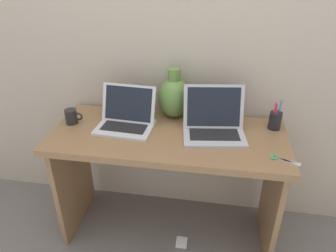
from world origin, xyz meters
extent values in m
plane|color=slate|center=(0.00, 0.00, 0.00)|extent=(6.00, 6.00, 0.00)
cube|color=#BCAD99|center=(0.00, 0.32, 1.20)|extent=(4.40, 0.04, 2.40)
cube|color=olive|center=(0.00, 0.00, 0.74)|extent=(1.33, 0.56, 0.04)
cube|color=olive|center=(-0.63, 0.00, 0.36)|extent=(0.03, 0.48, 0.72)
cube|color=olive|center=(0.63, 0.00, 0.36)|extent=(0.03, 0.48, 0.72)
cube|color=silver|center=(-0.26, 0.02, 0.76)|extent=(0.33, 0.26, 0.01)
cube|color=black|center=(-0.26, 0.02, 0.77)|extent=(0.26, 0.16, 0.00)
cube|color=silver|center=(-0.25, 0.10, 0.88)|extent=(0.32, 0.10, 0.21)
cube|color=black|center=(-0.25, 0.10, 0.88)|extent=(0.29, 0.09, 0.19)
cube|color=#B2B2B7|center=(0.26, 0.02, 0.76)|extent=(0.37, 0.30, 0.01)
cube|color=black|center=(0.26, 0.02, 0.77)|extent=(0.29, 0.19, 0.00)
cube|color=#B2B2B7|center=(0.24, 0.11, 0.89)|extent=(0.35, 0.13, 0.24)
cube|color=black|center=(0.24, 0.11, 0.89)|extent=(0.31, 0.12, 0.21)
ellipsoid|color=#5B843D|center=(0.00, 0.22, 0.88)|extent=(0.19, 0.19, 0.25)
cylinder|color=#5B843D|center=(0.00, 0.22, 1.03)|extent=(0.08, 0.08, 0.07)
cylinder|color=black|center=(-0.59, 0.03, 0.80)|extent=(0.07, 0.07, 0.09)
torus|color=black|center=(-0.54, 0.03, 0.80)|extent=(0.05, 0.01, 0.05)
cylinder|color=black|center=(0.60, 0.16, 0.81)|extent=(0.07, 0.07, 0.10)
cylinder|color=#D83359|center=(0.59, 0.15, 0.85)|extent=(0.02, 0.02, 0.14)
cylinder|color=orange|center=(0.58, 0.16, 0.85)|extent=(0.01, 0.02, 0.13)
cylinder|color=#338CBF|center=(0.61, 0.16, 0.86)|extent=(0.01, 0.04, 0.16)
cylinder|color=#D83359|center=(0.60, 0.14, 0.85)|extent=(0.02, 0.01, 0.13)
cube|color=#B7B7BC|center=(0.64, -0.17, 0.76)|extent=(0.10, 0.04, 0.00)
cube|color=#B7B7BC|center=(0.64, -0.18, 0.76)|extent=(0.09, 0.06, 0.00)
torus|color=#4CA566|center=(0.56, -0.15, 0.76)|extent=(0.03, 0.04, 0.01)
torus|color=#4CA566|center=(0.57, -0.14, 0.76)|extent=(0.03, 0.03, 0.01)
cube|color=white|center=(0.11, -0.11, 0.01)|extent=(0.07, 0.07, 0.03)
camera|label=1|loc=(0.25, -1.52, 1.67)|focal=33.95mm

